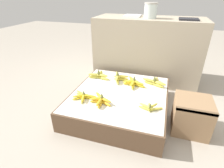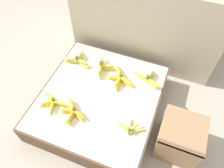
{
  "view_description": "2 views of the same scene",
  "coord_description": "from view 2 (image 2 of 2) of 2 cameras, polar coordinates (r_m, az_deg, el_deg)",
  "views": [
    {
      "loc": [
        0.37,
        -1.44,
        1.09
      ],
      "look_at": [
        -0.12,
        0.14,
        0.21
      ],
      "focal_mm": 28.0,
      "sensor_mm": 36.0,
      "label": 1
    },
    {
      "loc": [
        0.44,
        -0.86,
        1.62
      ],
      "look_at": [
        0.06,
        0.13,
        0.22
      ],
      "focal_mm": 35.0,
      "sensor_mm": 36.0,
      "label": 2
    }
  ],
  "objects": [
    {
      "name": "display_platform",
      "position": [
        1.81,
        -3.14,
        -4.76
      ],
      "size": [
        0.92,
        0.99,
        0.2
      ],
      "color": "brown",
      "rests_on": "ground_plane"
    },
    {
      "name": "banana_bunch_front_left",
      "position": [
        1.72,
        -15.28,
        -4.64
      ],
      "size": [
        0.23,
        0.18,
        0.08
      ],
      "color": "yellow",
      "rests_on": "display_platform"
    },
    {
      "name": "ground_plane",
      "position": [
        1.89,
        -3.01,
        -6.38
      ],
      "size": [
        10.0,
        10.0,
        0.0
      ],
      "primitive_type": "plane",
      "color": "#A89E8E"
    },
    {
      "name": "wooden_crate",
      "position": [
        1.68,
        17.22,
        -13.27
      ],
      "size": [
        0.3,
        0.3,
        0.3
      ],
      "color": "#997551",
      "rests_on": "ground_plane"
    },
    {
      "name": "banana_bunch_middle_midleft",
      "position": [
        1.86,
        -2.58,
        4.63
      ],
      "size": [
        0.19,
        0.25,
        0.12
      ],
      "color": "#DBCC4C",
      "rests_on": "display_platform"
    },
    {
      "name": "banana_bunch_front_right",
      "position": [
        1.56,
        4.65,
        -11.43
      ],
      "size": [
        0.22,
        0.14,
        0.08
      ],
      "color": "gold",
      "rests_on": "display_platform"
    },
    {
      "name": "banana_bunch_middle_right",
      "position": [
        1.8,
        9.29,
        1.45
      ],
      "size": [
        0.26,
        0.19,
        0.11
      ],
      "color": "gold",
      "rests_on": "display_platform"
    },
    {
      "name": "banana_bunch_middle_midright",
      "position": [
        1.79,
        2.03,
        1.6
      ],
      "size": [
        0.25,
        0.27,
        0.1
      ],
      "color": "yellow",
      "rests_on": "display_platform"
    },
    {
      "name": "banana_bunch_front_midleft",
      "position": [
        1.64,
        -10.23,
        -7.11
      ],
      "size": [
        0.21,
        0.22,
        0.1
      ],
      "color": "gold",
      "rests_on": "display_platform"
    },
    {
      "name": "banana_bunch_middle_left",
      "position": [
        1.94,
        -8.99,
        6.27
      ],
      "size": [
        0.25,
        0.18,
        0.11
      ],
      "color": "gold",
      "rests_on": "display_platform"
    },
    {
      "name": "back_vendor_table",
      "position": [
        2.12,
        9.57,
        17.03
      ],
      "size": [
        1.33,
        0.54,
        0.81
      ],
      "color": "tan",
      "rests_on": "ground_plane"
    }
  ]
}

